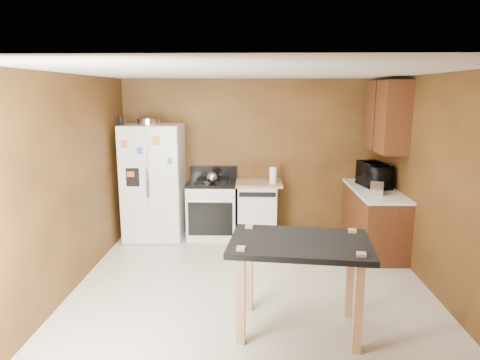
{
  "coord_description": "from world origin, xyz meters",
  "views": [
    {
      "loc": [
        0.0,
        -4.68,
        2.29
      ],
      "look_at": [
        -0.16,
        0.85,
        1.15
      ],
      "focal_mm": 32.0,
      "sensor_mm": 36.0,
      "label": 1
    }
  ],
  "objects_px": {
    "dishwasher": "(257,209)",
    "green_canister": "(274,179)",
    "paper_towel": "(273,175)",
    "microwave": "(374,176)",
    "roasting_pan": "(149,121)",
    "pen_cup": "(121,121)",
    "gas_range": "(212,208)",
    "refrigerator": "(154,182)",
    "island": "(300,254)",
    "toaster": "(377,187)",
    "kettle": "(212,178)"
  },
  "relations": [
    {
      "from": "island",
      "to": "pen_cup",
      "type": "bearing_deg",
      "value": 133.12
    },
    {
      "from": "dishwasher",
      "to": "toaster",
      "type": "bearing_deg",
      "value": -25.22
    },
    {
      "from": "roasting_pan",
      "to": "pen_cup",
      "type": "distance_m",
      "value": 0.42
    },
    {
      "from": "dishwasher",
      "to": "microwave",
      "type": "bearing_deg",
      "value": -10.27
    },
    {
      "from": "toaster",
      "to": "dishwasher",
      "type": "relative_size",
      "value": 0.31
    },
    {
      "from": "microwave",
      "to": "gas_range",
      "type": "relative_size",
      "value": 0.54
    },
    {
      "from": "refrigerator",
      "to": "dishwasher",
      "type": "xyz_separation_m",
      "value": [
        1.63,
        0.09,
        -0.45
      ]
    },
    {
      "from": "pen_cup",
      "to": "microwave",
      "type": "height_order",
      "value": "pen_cup"
    },
    {
      "from": "toaster",
      "to": "island",
      "type": "xyz_separation_m",
      "value": [
        -1.29,
        -2.0,
        -0.22
      ]
    },
    {
      "from": "roasting_pan",
      "to": "kettle",
      "type": "distance_m",
      "value": 1.31
    },
    {
      "from": "paper_towel",
      "to": "island",
      "type": "height_order",
      "value": "paper_towel"
    },
    {
      "from": "pen_cup",
      "to": "microwave",
      "type": "relative_size",
      "value": 0.22
    },
    {
      "from": "roasting_pan",
      "to": "refrigerator",
      "type": "relative_size",
      "value": 0.21
    },
    {
      "from": "toaster",
      "to": "dishwasher",
      "type": "bearing_deg",
      "value": 173.43
    },
    {
      "from": "paper_towel",
      "to": "microwave",
      "type": "relative_size",
      "value": 0.43
    },
    {
      "from": "green_canister",
      "to": "microwave",
      "type": "relative_size",
      "value": 0.18
    },
    {
      "from": "pen_cup",
      "to": "island",
      "type": "relative_size",
      "value": 0.09
    },
    {
      "from": "microwave",
      "to": "toaster",
      "type": "bearing_deg",
      "value": 158.48
    },
    {
      "from": "microwave",
      "to": "refrigerator",
      "type": "height_order",
      "value": "refrigerator"
    },
    {
      "from": "pen_cup",
      "to": "dishwasher",
      "type": "relative_size",
      "value": 0.15
    },
    {
      "from": "pen_cup",
      "to": "gas_range",
      "type": "height_order",
      "value": "pen_cup"
    },
    {
      "from": "pen_cup",
      "to": "green_canister",
      "type": "bearing_deg",
      "value": 4.22
    },
    {
      "from": "toaster",
      "to": "dishwasher",
      "type": "height_order",
      "value": "toaster"
    },
    {
      "from": "refrigerator",
      "to": "dishwasher",
      "type": "height_order",
      "value": "refrigerator"
    },
    {
      "from": "kettle",
      "to": "gas_range",
      "type": "bearing_deg",
      "value": 97.35
    },
    {
      "from": "refrigerator",
      "to": "kettle",
      "type": "bearing_deg",
      "value": -3.55
    },
    {
      "from": "dishwasher",
      "to": "green_canister",
      "type": "bearing_deg",
      "value": 2.61
    },
    {
      "from": "roasting_pan",
      "to": "toaster",
      "type": "distance_m",
      "value": 3.53
    },
    {
      "from": "island",
      "to": "kettle",
      "type": "bearing_deg",
      "value": 112.23
    },
    {
      "from": "paper_towel",
      "to": "island",
      "type": "xyz_separation_m",
      "value": [
        0.13,
        -2.68,
        -0.24
      ]
    },
    {
      "from": "roasting_pan",
      "to": "pen_cup",
      "type": "height_order",
      "value": "pen_cup"
    },
    {
      "from": "paper_towel",
      "to": "island",
      "type": "relative_size",
      "value": 0.18
    },
    {
      "from": "refrigerator",
      "to": "microwave",
      "type": "bearing_deg",
      "value": -3.91
    },
    {
      "from": "paper_towel",
      "to": "gas_range",
      "type": "xyz_separation_m",
      "value": [
        -0.96,
        0.08,
        -0.56
      ]
    },
    {
      "from": "microwave",
      "to": "dishwasher",
      "type": "xyz_separation_m",
      "value": [
        -1.74,
        0.32,
        -0.61
      ]
    },
    {
      "from": "pen_cup",
      "to": "paper_towel",
      "type": "relative_size",
      "value": 0.51
    },
    {
      "from": "green_canister",
      "to": "microwave",
      "type": "xyz_separation_m",
      "value": [
        1.48,
        -0.33,
        0.12
      ]
    },
    {
      "from": "paper_towel",
      "to": "gas_range",
      "type": "distance_m",
      "value": 1.11
    },
    {
      "from": "green_canister",
      "to": "island",
      "type": "xyz_separation_m",
      "value": [
        0.11,
        -2.8,
        -0.16
      ]
    },
    {
      "from": "pen_cup",
      "to": "kettle",
      "type": "xyz_separation_m",
      "value": [
        1.38,
        0.02,
        -0.88
      ]
    },
    {
      "from": "pen_cup",
      "to": "toaster",
      "type": "height_order",
      "value": "pen_cup"
    },
    {
      "from": "pen_cup",
      "to": "refrigerator",
      "type": "xyz_separation_m",
      "value": [
        0.45,
        0.08,
        -0.96
      ]
    },
    {
      "from": "pen_cup",
      "to": "refrigerator",
      "type": "bearing_deg",
      "value": 9.54
    },
    {
      "from": "roasting_pan",
      "to": "microwave",
      "type": "distance_m",
      "value": 3.52
    },
    {
      "from": "microwave",
      "to": "dishwasher",
      "type": "height_order",
      "value": "microwave"
    },
    {
      "from": "paper_towel",
      "to": "gas_range",
      "type": "bearing_deg",
      "value": 175.44
    },
    {
      "from": "roasting_pan",
      "to": "kettle",
      "type": "bearing_deg",
      "value": -6.05
    },
    {
      "from": "paper_towel",
      "to": "green_canister",
      "type": "xyz_separation_m",
      "value": [
        0.02,
        0.11,
        -0.08
      ]
    },
    {
      "from": "paper_towel",
      "to": "gas_range",
      "type": "relative_size",
      "value": 0.23
    },
    {
      "from": "paper_towel",
      "to": "microwave",
      "type": "height_order",
      "value": "microwave"
    }
  ]
}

